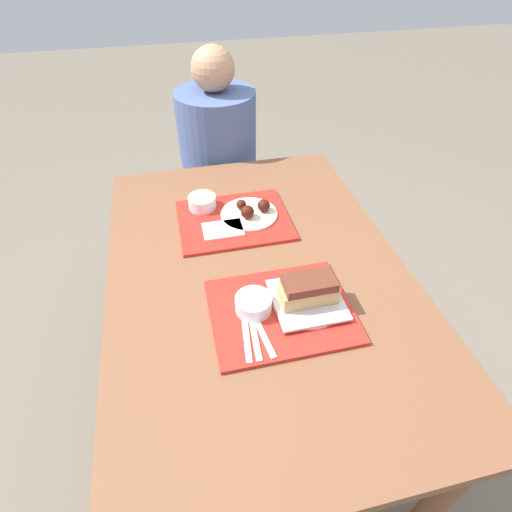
% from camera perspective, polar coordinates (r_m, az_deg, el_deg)
% --- Properties ---
extents(ground_plane, '(12.00, 12.00, 0.00)m').
position_cam_1_polar(ground_plane, '(1.89, 0.20, -18.68)').
color(ground_plane, '#706656').
extents(picnic_table, '(0.95, 1.42, 0.75)m').
position_cam_1_polar(picnic_table, '(1.36, 0.26, -4.92)').
color(picnic_table, brown).
rests_on(picnic_table, ground_plane).
extents(picnic_bench_far, '(0.91, 0.28, 0.45)m').
position_cam_1_polar(picnic_bench_far, '(2.24, -5.21, 7.24)').
color(picnic_bench_far, brown).
rests_on(picnic_bench_far, ground_plane).
extents(tray_near, '(0.41, 0.33, 0.01)m').
position_cam_1_polar(tray_near, '(1.17, 3.60, -7.84)').
color(tray_near, red).
rests_on(tray_near, picnic_table).
extents(tray_far, '(0.41, 0.33, 0.01)m').
position_cam_1_polar(tray_far, '(1.49, -3.15, 5.16)').
color(tray_far, red).
rests_on(tray_far, picnic_table).
extents(bowl_coleslaw_near, '(0.10, 0.10, 0.05)m').
position_cam_1_polar(bowl_coleslaw_near, '(1.14, -0.36, -6.75)').
color(bowl_coleslaw_near, silver).
rests_on(bowl_coleslaw_near, tray_near).
extents(brisket_sandwich_plate, '(0.20, 0.20, 0.10)m').
position_cam_1_polar(brisket_sandwich_plate, '(1.16, 7.44, -5.38)').
color(brisket_sandwich_plate, beige).
rests_on(brisket_sandwich_plate, tray_near).
extents(plastic_fork_near, '(0.03, 0.17, 0.00)m').
position_cam_1_polar(plastic_fork_near, '(1.10, -0.24, -11.16)').
color(plastic_fork_near, white).
rests_on(plastic_fork_near, tray_near).
extents(plastic_knife_near, '(0.04, 0.17, 0.00)m').
position_cam_1_polar(plastic_knife_near, '(1.10, 0.90, -10.95)').
color(plastic_knife_near, white).
rests_on(plastic_knife_near, tray_near).
extents(plastic_spoon_near, '(0.04, 0.17, 0.00)m').
position_cam_1_polar(plastic_spoon_near, '(1.10, -1.38, -11.36)').
color(plastic_spoon_near, white).
rests_on(plastic_spoon_near, tray_near).
extents(condiment_packet, '(0.04, 0.03, 0.01)m').
position_cam_1_polar(condiment_packet, '(1.20, 1.41, -5.18)').
color(condiment_packet, teal).
rests_on(condiment_packet, tray_near).
extents(bowl_coleslaw_far, '(0.10, 0.10, 0.05)m').
position_cam_1_polar(bowl_coleslaw_far, '(1.54, -7.70, 7.74)').
color(bowl_coleslaw_far, silver).
rests_on(bowl_coleslaw_far, tray_far).
extents(wings_plate_far, '(0.21, 0.21, 0.06)m').
position_cam_1_polar(wings_plate_far, '(1.49, -0.79, 6.41)').
color(wings_plate_far, beige).
rests_on(wings_plate_far, tray_far).
extents(napkin_far, '(0.14, 0.10, 0.01)m').
position_cam_1_polar(napkin_far, '(1.43, -4.74, 3.79)').
color(napkin_far, white).
rests_on(napkin_far, tray_far).
extents(person_seated_across, '(0.38, 0.38, 0.74)m').
position_cam_1_polar(person_seated_across, '(2.05, -5.49, 15.94)').
color(person_seated_across, '#4C6093').
rests_on(person_seated_across, picnic_bench_far).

